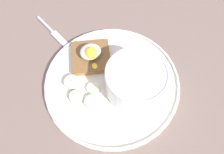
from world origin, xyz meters
TOP-DOWN VIEW (x-y plane):
  - ground_plane at (0.00, 0.00)cm, footprint 120.00×120.00cm
  - plate at (0.00, 0.00)cm, footprint 30.93×30.93cm
  - oatmeal_bowl at (-4.29, 3.09)cm, footprint 13.02×13.02cm
  - toast_slice at (3.06, -7.28)cm, footprint 10.27×10.27cm
  - poached_egg at (3.05, -7.00)cm, footprint 4.94×6.22cm
  - banana_slice_front at (4.56, 0.78)cm, footprint 3.41×3.45cm
  - banana_slice_left at (8.65, 1.88)cm, footprint 3.86×3.94cm
  - banana_slice_back at (8.88, -1.88)cm, footprint 3.87×3.71cm
  - banana_slice_right at (5.66, 3.99)cm, footprint 4.06×4.05cm
  - knife at (10.83, -19.06)cm, footprint 7.25×13.31cm

SIDE VIEW (x-z plane):
  - ground_plane at x=0.00cm, z-range 0.00..2.00cm
  - knife at x=10.83cm, z-range 2.00..2.80cm
  - plate at x=0.00cm, z-range 2.00..3.60cm
  - banana_slice_front at x=4.56cm, z-range 2.96..3.97cm
  - banana_slice_left at x=8.65cm, z-range 2.90..4.38cm
  - banana_slice_right at x=5.66cm, z-range 2.97..4.32cm
  - banana_slice_back at x=8.88cm, z-range 2.87..4.82cm
  - toast_slice at x=3.06cm, z-range 3.09..4.73cm
  - poached_egg at x=3.05cm, z-range 4.38..8.05cm
  - oatmeal_bowl at x=-4.29cm, z-range 3.02..10.09cm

